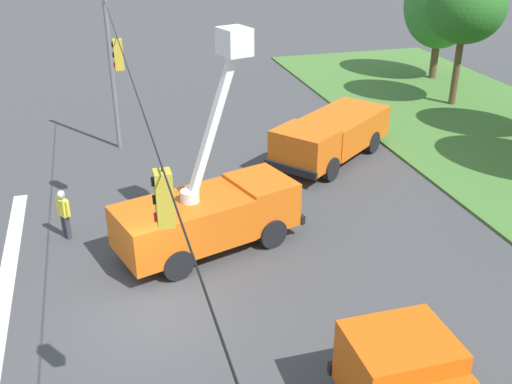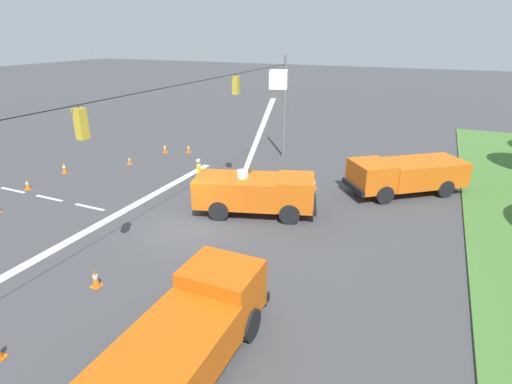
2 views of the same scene
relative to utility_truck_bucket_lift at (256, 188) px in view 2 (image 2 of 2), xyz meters
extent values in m
plane|color=#424244|center=(2.96, -2.26, -1.37)|extent=(200.00, 200.00, 0.00)
cube|color=silver|center=(2.96, -6.38, -1.37)|extent=(17.60, 0.50, 0.01)
cube|color=silver|center=(2.96, -8.38, -1.37)|extent=(0.20, 2.00, 0.01)
cube|color=silver|center=(2.96, -11.38, -1.37)|extent=(0.20, 2.00, 0.01)
cube|color=silver|center=(2.96, -14.38, -1.37)|extent=(0.20, 2.00, 0.01)
cylinder|color=slate|center=(-10.04, -2.26, 2.23)|extent=(0.20, 0.20, 7.20)
cylinder|color=black|center=(2.96, -2.26, 5.23)|extent=(26.00, 0.03, 0.03)
cylinder|color=black|center=(-2.42, -2.26, 5.18)|extent=(0.02, 0.02, 0.10)
cube|color=gold|center=(-2.42, -2.26, 4.65)|extent=(0.32, 0.28, 0.96)
cylinder|color=black|center=(-2.42, -2.42, 4.97)|extent=(0.16, 0.05, 0.16)
cylinder|color=black|center=(-2.42, -2.42, 4.65)|extent=(0.16, 0.05, 0.16)
cylinder|color=red|center=(-2.42, -2.42, 4.33)|extent=(0.16, 0.05, 0.16)
cylinder|color=black|center=(8.12, -2.26, 5.18)|extent=(0.02, 0.02, 0.10)
cube|color=gold|center=(8.12, -2.26, 4.65)|extent=(0.32, 0.28, 0.96)
cylinder|color=black|center=(8.12, -2.42, 4.97)|extent=(0.16, 0.05, 0.16)
cylinder|color=black|center=(8.12, -2.42, 4.65)|extent=(0.16, 0.05, 0.16)
cylinder|color=red|center=(8.12, -2.42, 4.33)|extent=(0.16, 0.05, 0.16)
cube|color=orange|center=(0.29, -0.93, -0.17)|extent=(3.40, 4.63, 1.41)
cube|color=orange|center=(-0.59, 1.90, -0.11)|extent=(2.61, 2.34, 1.52)
cube|color=#1E2838|center=(-0.78, 2.49, 0.15)|extent=(1.87, 0.67, 0.68)
cube|color=black|center=(-0.88, 2.82, -0.72)|extent=(2.21, 0.83, 0.30)
cylinder|color=black|center=(-1.52, 1.36, -0.87)|extent=(0.56, 1.04, 1.00)
cylinder|color=black|center=(0.48, 1.98, -0.87)|extent=(0.56, 1.04, 1.00)
cylinder|color=black|center=(-0.49, -1.95, -0.87)|extent=(0.56, 1.04, 1.00)
cylinder|color=black|center=(1.50, -1.33, -0.87)|extent=(0.56, 1.04, 1.00)
cylinder|color=silver|center=(0.20, -0.65, 0.72)|extent=(0.60, 0.60, 0.36)
cube|color=white|center=(-0.05, 0.17, 2.79)|extent=(0.80, 1.91, 4.60)
cube|color=white|center=(-0.31, 0.98, 5.30)|extent=(1.10, 1.03, 0.80)
cube|color=#D6560F|center=(11.17, 2.49, -0.30)|extent=(4.35, 2.34, 1.14)
cube|color=#D6560F|center=(8.07, 2.47, -0.08)|extent=(1.87, 2.23, 1.59)
cube|color=#1E2838|center=(7.42, 2.47, 0.20)|extent=(0.11, 1.97, 0.72)
cube|color=black|center=(7.07, 2.47, -0.72)|extent=(0.17, 2.32, 0.30)
cylinder|color=black|center=(8.33, 1.41, -0.87)|extent=(1.00, 0.29, 1.00)
cylinder|color=black|center=(8.32, 3.54, -0.87)|extent=(1.00, 0.29, 1.00)
cube|color=orange|center=(-6.67, 7.48, -0.19)|extent=(4.74, 5.09, 1.36)
cube|color=orange|center=(-4.67, 4.93, -0.12)|extent=(3.06, 2.99, 1.51)
cube|color=#1E2838|center=(-4.25, 4.40, 0.14)|extent=(1.71, 1.37, 0.68)
cube|color=black|center=(-4.02, 4.11, -0.72)|extent=(2.04, 1.65, 0.30)
cylinder|color=black|center=(-3.94, 5.84, -0.87)|extent=(0.84, 0.96, 1.00)
cylinder|color=black|center=(-5.72, 4.44, -0.87)|extent=(0.84, 0.96, 1.00)
cylinder|color=black|center=(-6.28, 8.82, -0.87)|extent=(0.84, 0.96, 1.00)
cylinder|color=black|center=(-8.06, 7.42, -0.87)|extent=(0.84, 0.96, 1.00)
cylinder|color=#383842|center=(-2.07, -4.65, -0.95)|extent=(0.18, 0.18, 0.85)
cylinder|color=#383842|center=(-1.90, -4.53, -0.95)|extent=(0.18, 0.18, 0.85)
cube|color=yellow|center=(-1.99, -4.59, -0.22)|extent=(0.47, 0.43, 0.60)
cube|color=silver|center=(-1.99, -4.59, -0.22)|extent=(0.39, 0.31, 0.62)
cylinder|color=yellow|center=(-2.21, -4.75, -0.19)|extent=(0.11, 0.11, 0.55)
cylinder|color=yellow|center=(-1.77, -4.43, -0.19)|extent=(0.11, 0.11, 0.55)
sphere|color=tan|center=(-1.99, -4.59, 0.21)|extent=(0.22, 0.22, 0.22)
sphere|color=white|center=(-1.99, -4.59, 0.27)|extent=(0.26, 0.26, 0.26)
cube|color=orange|center=(-0.56, -14.08, -1.36)|extent=(0.36, 0.36, 0.03)
cone|color=orange|center=(-0.56, -14.08, -0.97)|extent=(0.29, 0.29, 0.74)
cylinder|color=white|center=(-0.56, -14.08, -0.94)|extent=(0.18, 0.18, 0.13)
cube|color=orange|center=(-4.56, 1.75, -1.36)|extent=(0.36, 0.36, 0.03)
cone|color=orange|center=(-4.56, 1.75, -1.03)|extent=(0.25, 0.25, 0.62)
cylinder|color=white|center=(-4.56, 1.75, -1.00)|extent=(0.15, 0.15, 0.11)
cube|color=orange|center=(2.49, -13.65, -1.36)|extent=(0.36, 0.36, 0.03)
cone|color=orange|center=(2.49, -13.65, -1.02)|extent=(0.26, 0.26, 0.64)
cylinder|color=white|center=(2.49, -13.65, -0.99)|extent=(0.16, 0.16, 0.12)
cube|color=orange|center=(-7.24, -10.93, -1.36)|extent=(0.36, 0.36, 0.03)
cone|color=orange|center=(-7.24, -10.93, -0.98)|extent=(0.29, 0.29, 0.73)
cylinder|color=white|center=(-7.24, -10.93, -0.94)|extent=(0.18, 0.18, 0.13)
cube|color=orange|center=(8.22, -2.71, -1.36)|extent=(0.36, 0.36, 0.03)
cone|color=orange|center=(8.22, -2.71, -1.00)|extent=(0.28, 0.28, 0.69)
cylinder|color=white|center=(8.22, -2.71, -0.96)|extent=(0.17, 0.17, 0.12)
cube|color=orange|center=(-3.81, -11.45, -1.36)|extent=(0.36, 0.36, 0.03)
cone|color=orange|center=(-3.81, -11.45, -1.06)|extent=(0.22, 0.22, 0.56)
cylinder|color=white|center=(-3.81, -11.45, -1.03)|extent=(0.14, 0.14, 0.10)
cube|color=orange|center=(-8.00, -9.28, -1.36)|extent=(0.36, 0.36, 0.03)
cone|color=orange|center=(-8.00, -9.28, -1.02)|extent=(0.26, 0.26, 0.64)
cylinder|color=white|center=(-8.00, -9.28, -0.99)|extent=(0.16, 0.16, 0.12)
camera|label=1|loc=(16.84, -3.16, 8.95)|focal=42.00mm
camera|label=2|loc=(17.02, 7.62, 7.27)|focal=28.00mm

